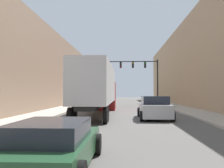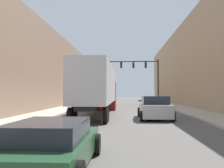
# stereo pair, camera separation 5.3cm
# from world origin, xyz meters

# --- Properties ---
(sidewalk_right) EXTENTS (2.87, 80.00, 0.15)m
(sidewalk_right) POSITION_xyz_m (6.58, 30.00, 0.07)
(sidewalk_right) COLOR #B2A899
(sidewalk_right) RESTS_ON ground
(sidewalk_left) EXTENTS (2.87, 80.00, 0.15)m
(sidewalk_left) POSITION_xyz_m (-6.58, 30.00, 0.07)
(sidewalk_left) COLOR #B2A899
(sidewalk_left) RESTS_ON ground
(building_right) EXTENTS (6.00, 80.00, 11.57)m
(building_right) POSITION_xyz_m (11.01, 30.00, 5.79)
(building_right) COLOR tan
(building_right) RESTS_ON ground
(building_left) EXTENTS (6.00, 80.00, 9.14)m
(building_left) POSITION_xyz_m (-11.01, 30.00, 4.57)
(building_left) COLOR #846B56
(building_left) RESTS_ON ground
(semi_truck) EXTENTS (2.46, 14.70, 4.01)m
(semi_truck) POSITION_xyz_m (-2.13, 22.67, 2.27)
(semi_truck) COLOR silver
(semi_truck) RESTS_ON ground
(sedan_car) EXTENTS (2.12, 4.31, 1.21)m
(sedan_car) POSITION_xyz_m (-1.68, 7.64, 0.59)
(sedan_car) COLOR #234C2D
(sedan_car) RESTS_ON ground
(suv_car) EXTENTS (2.24, 4.70, 1.64)m
(suv_car) POSITION_xyz_m (2.25, 19.63, 0.79)
(suv_car) COLOR #B7B7BC
(suv_car) RESTS_ON ground
(traffic_signal_gantry) EXTENTS (7.37, 0.35, 6.80)m
(traffic_signal_gantry) POSITION_xyz_m (3.04, 38.61, 4.89)
(traffic_signal_gantry) COLOR black
(traffic_signal_gantry) RESTS_ON ground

